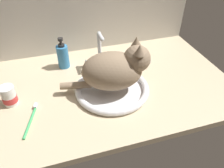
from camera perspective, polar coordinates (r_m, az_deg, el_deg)
countertop at (r=106.23cm, az=-0.34°, el=-0.44°), size 116.06×71.78×3.00cm
backsplash_wall at (r=128.75cm, az=-5.23°, el=15.47°), size 116.06×2.40×36.21cm
sink_basin at (r=100.16cm, az=0.00°, el=-1.20°), size 34.07×34.07×2.93cm
faucet at (r=113.60cm, az=-3.15°, el=7.83°), size 18.07×9.22×19.61cm
cat at (r=93.79cm, az=1.32°, el=3.96°), size 39.68×22.86×22.22cm
pill_bottle at (r=101.53cm, az=-25.33°, el=-2.92°), size 6.21×6.21×9.08cm
soap_pump_bottle at (r=116.38cm, az=-12.71°, el=7.16°), size 5.87×5.87×16.59cm
toothbrush at (r=93.20cm, az=-20.45°, el=-8.66°), size 6.17×17.66×1.70cm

